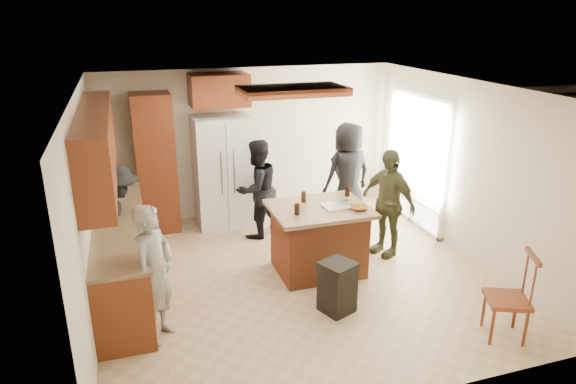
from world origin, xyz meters
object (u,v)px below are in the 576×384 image
object	(u,v)px
person_counter	(120,223)
person_front_left	(155,274)
person_side_right	(388,203)
kitchen_island	(319,239)
spindle_chair	(509,300)
person_behind_left	(257,189)
trash_bin	(337,287)
refrigerator	(223,171)
person_behind_right	(348,174)

from	to	relation	value
person_counter	person_front_left	bearing A→B (deg)	-164.12
person_side_right	kitchen_island	bearing A→B (deg)	-101.06
kitchen_island	spindle_chair	size ratio (longest dim) A/B	1.29
person_behind_left	spindle_chair	xyz separation A→B (m)	(1.88, -3.42, -0.32)
trash_bin	person_counter	bearing A→B (deg)	145.81
person_side_right	spindle_chair	bearing A→B (deg)	-15.08
person_front_left	person_counter	size ratio (longest dim) A/B	0.98
kitchen_island	person_front_left	bearing A→B (deg)	-157.63
refrigerator	person_behind_left	bearing A→B (deg)	-60.27
refrigerator	person_counter	bearing A→B (deg)	-138.26
person_counter	kitchen_island	distance (m)	2.60
kitchen_island	spindle_chair	world-z (taller)	spindle_chair
person_behind_left	refrigerator	distance (m)	0.79
kitchen_island	person_counter	bearing A→B (deg)	166.42
person_behind_left	person_behind_right	bearing A→B (deg)	155.88
person_behind_left	trash_bin	world-z (taller)	person_behind_left
person_behind_left	refrigerator	size ratio (longest dim) A/B	0.86
person_side_right	trash_bin	size ratio (longest dim) A/B	2.50
trash_bin	spindle_chair	size ratio (longest dim) A/B	0.63
refrigerator	spindle_chair	bearing A→B (deg)	-61.01
person_front_left	refrigerator	world-z (taller)	refrigerator
refrigerator	trash_bin	xyz separation A→B (m)	(0.73, -3.07, -0.58)
person_behind_right	refrigerator	distance (m)	2.03
person_front_left	trash_bin	xyz separation A→B (m)	(2.03, -0.10, -0.45)
person_side_right	refrigerator	distance (m)	2.73
person_counter	spindle_chair	size ratio (longest dim) A/B	1.57
person_side_right	person_behind_left	bearing A→B (deg)	-147.94
person_behind_left	trash_bin	size ratio (longest dim) A/B	2.46
person_behind_right	person_front_left	bearing A→B (deg)	25.38
person_behind_right	person_side_right	world-z (taller)	person_behind_right
trash_bin	person_front_left	bearing A→B (deg)	177.12
refrigerator	spindle_chair	xyz separation A→B (m)	(2.27, -4.10, -0.45)
person_front_left	trash_bin	size ratio (longest dim) A/B	2.44
kitchen_island	trash_bin	world-z (taller)	kitchen_island
refrigerator	person_behind_right	bearing A→B (deg)	-17.82
trash_bin	spindle_chair	xyz separation A→B (m)	(1.54, -1.03, 0.13)
person_counter	refrigerator	xyz separation A→B (m)	(1.64, 1.46, 0.12)
kitchen_island	spindle_chair	bearing A→B (deg)	-55.48
person_behind_left	refrigerator	world-z (taller)	refrigerator
person_counter	person_side_right	bearing A→B (deg)	-92.73
trash_bin	spindle_chair	world-z (taller)	spindle_chair
person_front_left	refrigerator	size ratio (longest dim) A/B	0.86
person_counter	refrigerator	size ratio (longest dim) A/B	0.87
person_behind_left	trash_bin	xyz separation A→B (m)	(0.34, -2.39, -0.46)
person_front_left	person_behind_right	world-z (taller)	person_behind_right
person_behind_right	spindle_chair	size ratio (longest dim) A/B	1.71
person_behind_right	person_side_right	distance (m)	1.24
person_behind_right	person_counter	bearing A→B (deg)	2.72
person_front_left	person_side_right	bearing A→B (deg)	-36.45
person_behind_left	person_side_right	xyz separation A→B (m)	(1.61, -1.17, 0.01)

